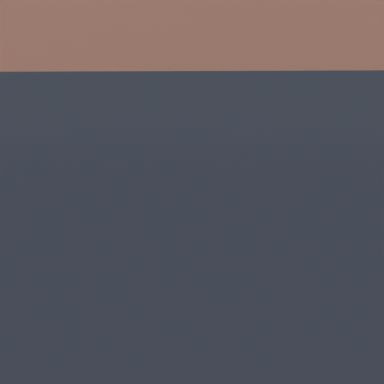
{
  "coord_description": "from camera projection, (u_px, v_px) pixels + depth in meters",
  "views": [
    {
      "loc": [
        0.4,
        -2.07,
        1.78
      ],
      "look_at": [
        0.17,
        1.01,
        1.29
      ],
      "focal_mm": 50.0,
      "sensor_mm": 36.0,
      "label": 1
    }
  ],
  "objects": [
    {
      "name": "sidewalk",
      "position": [
        182.0,
        313.0,
        4.51
      ],
      "size": [
        24.0,
        2.8,
        0.11
      ],
      "color": "#9E9B96",
      "rests_on": "ground_plane"
    },
    {
      "name": "parking_meter",
      "position": [
        192.0,
        201.0,
        3.13
      ],
      "size": [
        0.19,
        0.16,
        1.6
      ],
      "color": "slate",
      "rests_on": "sidewalk"
    },
    {
      "name": "building_facade",
      "position": [
        201.0,
        70.0,
        6.94
      ],
      "size": [
        24.0,
        0.3,
        4.5
      ],
      "color": "#935642",
      "rests_on": "ground_plane"
    }
  ]
}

